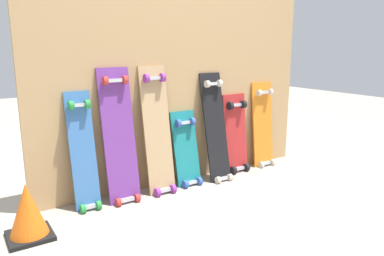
# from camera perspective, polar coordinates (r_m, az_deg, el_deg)

# --- Properties ---
(ground_plane) EXTENTS (12.00, 12.00, 0.00)m
(ground_plane) POSITION_cam_1_polar(r_m,az_deg,el_deg) (3.01, -0.73, -8.13)
(ground_plane) COLOR #A89E8E
(plywood_wall_panel) EXTENTS (2.34, 0.04, 1.51)m
(plywood_wall_panel) POSITION_cam_1_polar(r_m,az_deg,el_deg) (2.89, -1.52, 6.45)
(plywood_wall_panel) COLOR tan
(plywood_wall_panel) RESTS_ON ground
(skateboard_blue) EXTENTS (0.17, 0.20, 0.84)m
(skateboard_blue) POSITION_cam_1_polar(r_m,az_deg,el_deg) (2.54, -16.27, -4.15)
(skateboard_blue) COLOR #386BAD
(skateboard_blue) RESTS_ON ground
(skateboard_purple) EXTENTS (0.23, 0.23, 0.99)m
(skateboard_purple) POSITION_cam_1_polar(r_m,az_deg,el_deg) (2.59, -11.02, -1.92)
(skateboard_purple) COLOR #6B338C
(skateboard_purple) RESTS_ON ground
(skateboard_natural) EXTENTS (0.21, 0.23, 0.98)m
(skateboard_natural) POSITION_cam_1_polar(r_m,az_deg,el_deg) (2.71, -5.26, -1.04)
(skateboard_natural) COLOR tan
(skateboard_natural) RESTS_ON ground
(skateboard_teal) EXTENTS (0.21, 0.20, 0.63)m
(skateboard_teal) POSITION_cam_1_polar(r_m,az_deg,el_deg) (2.89, -0.83, -3.79)
(skateboard_teal) COLOR #197A7F
(skateboard_teal) RESTS_ON ground
(skateboard_black) EXTENTS (0.19, 0.25, 0.92)m
(skateboard_black) POSITION_cam_1_polar(r_m,az_deg,el_deg) (2.97, 3.69, -0.54)
(skateboard_black) COLOR black
(skateboard_black) RESTS_ON ground
(skateboard_red) EXTENTS (0.23, 0.16, 0.72)m
(skateboard_red) POSITION_cam_1_polar(r_m,az_deg,el_deg) (3.19, 6.73, -1.36)
(skateboard_red) COLOR #B22626
(skateboard_red) RESTS_ON ground
(skateboard_orange) EXTENTS (0.22, 0.15, 0.81)m
(skateboard_orange) POSITION_cam_1_polar(r_m,az_deg,el_deg) (3.38, 10.79, -0.01)
(skateboard_orange) COLOR orange
(skateboard_orange) RESTS_ON ground
(traffic_cone) EXTENTS (0.24, 0.24, 0.32)m
(traffic_cone) POSITION_cam_1_polar(r_m,az_deg,el_deg) (2.31, -23.84, -11.65)
(traffic_cone) COLOR black
(traffic_cone) RESTS_ON ground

